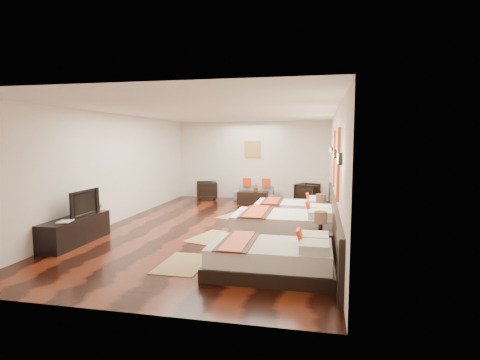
% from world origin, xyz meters
% --- Properties ---
extents(floor, '(5.50, 9.50, 0.01)m').
position_xyz_m(floor, '(0.00, 0.00, 0.00)').
color(floor, black).
rests_on(floor, ground).
extents(ceiling, '(5.50, 9.50, 0.01)m').
position_xyz_m(ceiling, '(0.00, 0.00, 2.80)').
color(ceiling, white).
rests_on(ceiling, floor).
extents(back_wall, '(5.50, 0.01, 2.80)m').
position_xyz_m(back_wall, '(0.00, 4.75, 1.40)').
color(back_wall, silver).
rests_on(back_wall, floor).
extents(left_wall, '(0.01, 9.50, 2.80)m').
position_xyz_m(left_wall, '(-2.75, 0.00, 1.40)').
color(left_wall, silver).
rests_on(left_wall, floor).
extents(right_wall, '(0.01, 9.50, 2.80)m').
position_xyz_m(right_wall, '(2.75, 0.00, 1.40)').
color(right_wall, silver).
rests_on(right_wall, floor).
extents(headboard_panel, '(0.08, 6.60, 0.90)m').
position_xyz_m(headboard_panel, '(2.71, -0.80, 0.45)').
color(headboard_panel, black).
rests_on(headboard_panel, floor).
extents(bed_near, '(2.00, 1.26, 0.76)m').
position_xyz_m(bed_near, '(1.70, -3.03, 0.26)').
color(bed_near, black).
rests_on(bed_near, floor).
extents(bed_mid, '(2.25, 1.41, 0.86)m').
position_xyz_m(bed_mid, '(1.70, -0.79, 0.29)').
color(bed_mid, black).
rests_on(bed_mid, floor).
extents(bed_far, '(1.93, 1.21, 0.74)m').
position_xyz_m(bed_far, '(1.69, 1.28, 0.25)').
color(bed_far, black).
rests_on(bed_far, floor).
extents(nightstand_a, '(0.43, 0.43, 0.86)m').
position_xyz_m(nightstand_a, '(2.44, -2.02, 0.30)').
color(nightstand_a, black).
rests_on(nightstand_a, floor).
extents(nightstand_b, '(0.44, 0.44, 0.87)m').
position_xyz_m(nightstand_b, '(2.44, 0.13, 0.31)').
color(nightstand_b, black).
rests_on(nightstand_b, floor).
extents(jute_mat_near, '(0.76, 1.21, 0.01)m').
position_xyz_m(jute_mat_near, '(0.14, -2.84, 0.01)').
color(jute_mat_near, '#947B4B').
rests_on(jute_mat_near, floor).
extents(jute_mat_mid, '(1.06, 1.36, 0.01)m').
position_xyz_m(jute_mat_mid, '(0.14, -1.01, 0.01)').
color(jute_mat_mid, '#947B4B').
rests_on(jute_mat_mid, floor).
extents(jute_mat_far, '(1.10, 1.38, 0.01)m').
position_xyz_m(jute_mat_far, '(0.17, 1.47, 0.01)').
color(jute_mat_far, '#947B4B').
rests_on(jute_mat_far, floor).
extents(tv_console, '(0.50, 1.80, 0.55)m').
position_xyz_m(tv_console, '(-2.50, -2.06, 0.28)').
color(tv_console, black).
rests_on(tv_console, floor).
extents(tv, '(0.13, 0.96, 0.55)m').
position_xyz_m(tv, '(-2.45, -1.90, 0.83)').
color(tv, black).
rests_on(tv, tv_console).
extents(book, '(0.32, 0.38, 0.03)m').
position_xyz_m(book, '(-2.50, -2.55, 0.57)').
color(book, black).
rests_on(book, tv_console).
extents(figurine, '(0.32, 0.32, 0.32)m').
position_xyz_m(figurine, '(-2.50, -1.36, 0.71)').
color(figurine, brown).
rests_on(figurine, tv_console).
extents(sofa, '(1.71, 0.90, 0.47)m').
position_xyz_m(sofa, '(0.20, 4.45, 0.24)').
color(sofa, slate).
rests_on(sofa, floor).
extents(armchair_left, '(0.92, 0.91, 0.66)m').
position_xyz_m(armchair_left, '(-1.56, 4.12, 0.33)').
color(armchair_left, black).
rests_on(armchair_left, floor).
extents(armchair_right, '(0.93, 0.91, 0.65)m').
position_xyz_m(armchair_right, '(2.00, 4.32, 0.33)').
color(armchair_right, black).
rests_on(armchair_right, floor).
extents(coffee_table, '(1.01, 0.51, 0.40)m').
position_xyz_m(coffee_table, '(0.20, 3.67, 0.20)').
color(coffee_table, black).
rests_on(coffee_table, floor).
extents(table_plant, '(0.28, 0.25, 0.29)m').
position_xyz_m(table_plant, '(0.31, 3.71, 0.55)').
color(table_plant, '#235F1F').
rests_on(table_plant, coffee_table).
extents(orange_panel_a, '(0.04, 0.40, 1.30)m').
position_xyz_m(orange_panel_a, '(2.73, -1.90, 1.70)').
color(orange_panel_a, '#D86014').
rests_on(orange_panel_a, right_wall).
extents(orange_panel_b, '(0.04, 0.40, 1.30)m').
position_xyz_m(orange_panel_b, '(2.73, 0.30, 1.70)').
color(orange_panel_b, '#D86014').
rests_on(orange_panel_b, right_wall).
extents(sconce_near, '(0.07, 0.12, 0.18)m').
position_xyz_m(sconce_near, '(2.70, -3.00, 1.85)').
color(sconce_near, black).
rests_on(sconce_near, right_wall).
extents(sconce_mid, '(0.07, 0.12, 0.18)m').
position_xyz_m(sconce_mid, '(2.70, -0.80, 1.85)').
color(sconce_mid, black).
rests_on(sconce_mid, right_wall).
extents(sconce_far, '(0.07, 0.12, 0.18)m').
position_xyz_m(sconce_far, '(2.70, 1.40, 1.85)').
color(sconce_far, black).
rests_on(sconce_far, right_wall).
extents(sconce_lounge, '(0.07, 0.12, 0.18)m').
position_xyz_m(sconce_lounge, '(2.70, 2.30, 1.85)').
color(sconce_lounge, black).
rests_on(sconce_lounge, right_wall).
extents(gold_artwork, '(0.60, 0.04, 0.60)m').
position_xyz_m(gold_artwork, '(0.00, 4.73, 1.80)').
color(gold_artwork, '#AD873F').
rests_on(gold_artwork, back_wall).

